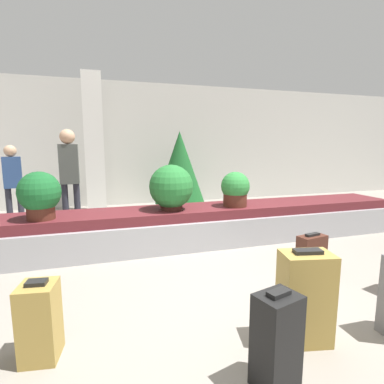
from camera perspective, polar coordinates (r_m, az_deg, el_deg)
name	(u,v)px	position (r m, az deg, el deg)	size (l,w,h in m)	color
ground_plane	(233,285)	(3.58, 7.81, -17.17)	(18.00, 18.00, 0.00)	gray
back_wall	(152,144)	(8.26, -7.57, 8.99)	(18.00, 0.06, 3.20)	beige
carousel	(192,226)	(4.87, 0.00, -6.46)	(7.59, 0.96, 0.58)	#9E9EA3
pillar	(94,144)	(7.39, -18.12, 8.67)	(0.42, 0.42, 3.20)	silver
suitcase_1	(276,341)	(2.22, 15.78, -25.62)	(0.32, 0.28, 0.66)	black
suitcase_3	(311,253)	(4.11, 21.78, -10.73)	(0.40, 0.24, 0.48)	#472319
suitcase_4	(305,298)	(2.66, 20.73, -18.29)	(0.44, 0.34, 0.77)	#A3843D
suitcase_5	(40,321)	(2.63, -27.01, -21.09)	(0.29, 0.30, 0.61)	#A3843D
potted_plant_0	(40,195)	(4.46, -27.03, -0.47)	(0.55, 0.55, 0.64)	#4C2319
potted_plant_1	(171,188)	(4.58, -3.99, 0.81)	(0.67, 0.67, 0.70)	#381914
potted_plant_2	(235,189)	(4.90, 8.23, 0.52)	(0.46, 0.46, 0.56)	#4C2319
traveler_0	(69,170)	(5.77, -22.33, 3.84)	(0.32, 0.26, 1.85)	#282833
traveler_1	(13,179)	(6.71, -30.98, 2.14)	(0.36, 0.26, 1.58)	#282833
decorated_tree	(180,168)	(7.24, -2.34, 4.68)	(1.21, 1.21, 1.91)	#4C331E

